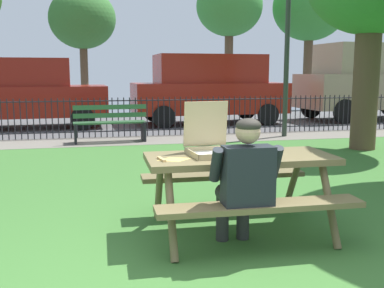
# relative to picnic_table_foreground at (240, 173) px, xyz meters

# --- Properties ---
(ground) EXTENTS (28.00, 12.41, 0.02)m
(ground) POSITION_rel_picnic_table_foreground_xyz_m (-0.71, 0.80, -0.61)
(ground) COLOR #3B6E2F
(cobblestone_walkway) EXTENTS (28.00, 1.40, 0.01)m
(cobblestone_walkway) POSITION_rel_picnic_table_foreground_xyz_m (-0.71, 6.30, -0.60)
(cobblestone_walkway) COLOR slate
(street_asphalt) EXTENTS (28.00, 6.42, 0.01)m
(street_asphalt) POSITION_rel_picnic_table_foreground_xyz_m (-0.71, 10.21, -0.60)
(street_asphalt) COLOR #515154
(picnic_table_foreground) EXTENTS (1.82, 1.51, 0.79)m
(picnic_table_foreground) POSITION_rel_picnic_table_foreground_xyz_m (0.00, 0.00, 0.00)
(picnic_table_foreground) COLOR brown
(picnic_table_foreground) RESTS_ON ground
(pizza_box_open) EXTENTS (0.49, 0.53, 0.51)m
(pizza_box_open) POSITION_rel_picnic_table_foreground_xyz_m (-0.26, 0.14, 0.29)
(pizza_box_open) COLOR tan
(pizza_box_open) RESTS_ON picnic_table_foreground
(pizza_slice_on_table) EXTENTS (0.29, 0.22, 0.02)m
(pizza_slice_on_table) POSITION_rel_picnic_table_foreground_xyz_m (-0.68, -0.07, 0.18)
(pizza_slice_on_table) COLOR #F9CB5D
(pizza_slice_on_table) RESTS_ON picnic_table_foreground
(adult_at_table) EXTENTS (0.61, 0.60, 1.19)m
(adult_at_table) POSITION_rel_picnic_table_foreground_xyz_m (-0.13, -0.50, 0.06)
(adult_at_table) COLOR #2E2E2E
(adult_at_table) RESTS_ON ground
(iron_fence_streetside) EXTENTS (22.18, 0.03, 0.96)m
(iron_fence_streetside) POSITION_rel_picnic_table_foreground_xyz_m (-0.71, 7.00, -0.11)
(iron_fence_streetside) COLOR black
(iron_fence_streetside) RESTS_ON ground
(park_bench_center) EXTENTS (1.62, 0.56, 0.85)m
(park_bench_center) POSITION_rel_picnic_table_foreground_xyz_m (-1.02, 6.16, -0.18)
(park_bench_center) COLOR #305D35
(park_bench_center) RESTS_ON ground
(lamp_post_walkway) EXTENTS (0.28, 0.28, 4.64)m
(lamp_post_walkway) POSITION_rel_picnic_table_foreground_xyz_m (3.21, 6.22, 2.19)
(lamp_post_walkway) COLOR #2D382D
(lamp_post_walkway) RESTS_ON ground
(parked_car_center) EXTENTS (4.47, 2.06, 1.94)m
(parked_car_center) POSITION_rel_picnic_table_foreground_xyz_m (-3.22, 9.34, 0.41)
(parked_car_center) COLOR maroon
(parked_car_center) RESTS_ON ground
(parked_car_right) EXTENTS (4.65, 2.05, 2.08)m
(parked_car_right) POSITION_rel_picnic_table_foreground_xyz_m (2.09, 9.34, 0.50)
(parked_car_right) COLOR maroon
(parked_car_right) RESTS_ON ground
(parked_car_far_right) EXTENTS (4.81, 2.29, 2.46)m
(parked_car_far_right) POSITION_rel_picnic_table_foreground_xyz_m (7.60, 9.34, 0.71)
(parked_car_far_right) COLOR #9B8568
(parked_car_far_right) RESTS_ON ground
(far_tree_center) EXTENTS (2.69, 2.69, 4.92)m
(far_tree_center) POSITION_rel_picnic_table_foreground_xyz_m (-1.69, 15.37, 3.08)
(far_tree_center) COLOR brown
(far_tree_center) RESTS_ON ground
(far_tree_midright) EXTENTS (2.87, 2.87, 5.68)m
(far_tree_midright) POSITION_rel_picnic_table_foreground_xyz_m (4.53, 15.37, 3.73)
(far_tree_midright) COLOR brown
(far_tree_midright) RESTS_ON ground
(far_tree_right) EXTENTS (3.33, 3.33, 5.96)m
(far_tree_right) POSITION_rel_picnic_table_foreground_xyz_m (8.30, 15.37, 3.82)
(far_tree_right) COLOR brown
(far_tree_right) RESTS_ON ground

